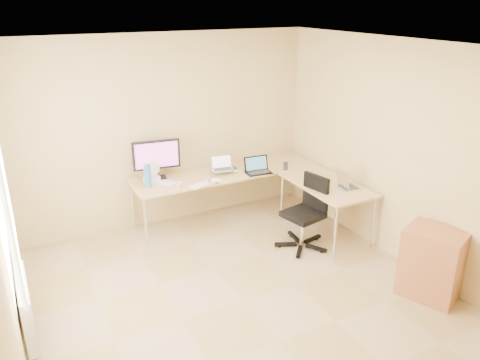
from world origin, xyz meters
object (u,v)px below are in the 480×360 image
laptop_center (223,164)px  desk_return (325,209)px  desk_fan (151,172)px  laptop_return (349,180)px  water_bottle (148,176)px  mug (178,186)px  cabinet (432,265)px  laptop_black (258,165)px  keyboard (205,184)px  monitor (157,159)px  desk_main (227,196)px  office_chair (303,211)px

laptop_center → desk_return: bearing=-33.0°
desk_fan → laptop_return: (2.15, -1.40, -0.02)m
desk_fan → water_bottle: bearing=-116.5°
mug → cabinet: bearing=-51.0°
desk_fan → laptop_return: bearing=-30.6°
laptop_black → water_bottle: water_bottle is taller
desk_return → keyboard: 1.63m
desk_return → water_bottle: 2.37m
cabinet → laptop_black: bearing=84.7°
monitor → water_bottle: bearing=-124.6°
desk_main → mug: (-0.81, -0.27, 0.41)m
monitor → office_chair: bearing=-36.4°
monitor → desk_fan: 0.18m
monitor → laptop_center: size_ratio=2.11×
desk_main → laptop_black: size_ratio=7.56×
monitor → laptop_black: (1.30, -0.44, -0.16)m
desk_return → laptop_center: (-1.04, 0.98, 0.51)m
desk_return → laptop_center: bearing=136.9°
monitor → cabinet: monitor is taller
desk_fan → mug: bearing=-60.0°
laptop_center → keyboard: size_ratio=0.65×
laptop_center → laptop_black: (0.45, -0.21, -0.03)m
water_bottle → cabinet: (2.25, -2.63, -0.52)m
desk_return → mug: (-1.78, 0.73, 0.41)m
water_bottle → laptop_black: bearing=-8.0°
monitor → keyboard: 0.74m
desk_main → laptop_return: laptop_return is taller
desk_main → desk_return: 1.40m
office_chair → desk_fan: bearing=127.7°
desk_main → water_bottle: water_bottle is taller
laptop_center → mug: bearing=-151.5°
office_chair → cabinet: office_chair is taller
water_bottle → office_chair: 2.02m
desk_main → monitor: 1.14m
desk_main → keyboard: (-0.45, -0.30, 0.38)m
monitor → office_chair: monitor is taller
laptop_return → laptop_black: bearing=41.8°
laptop_center → laptop_black: laptop_center is taller
mug → cabinet: (1.93, -2.39, -0.41)m
water_bottle → monitor: bearing=48.2°
desk_return → monitor: size_ratio=2.07×
laptop_return → cabinet: size_ratio=0.40×
laptop_center → cabinet: bearing=-55.5°
desk_main → office_chair: size_ratio=2.82×
monitor → laptop_return: monitor is taller
monitor → office_chair: size_ratio=0.67×
mug → water_bottle: water_bottle is taller
desk_main → cabinet: (1.13, -2.66, -0.01)m
monitor → laptop_center: bearing=-7.4°
keyboard → mug: size_ratio=4.92×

